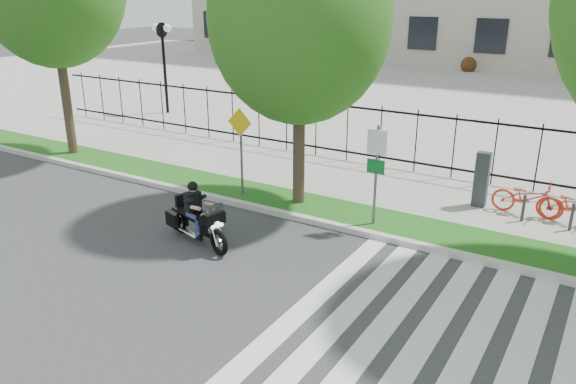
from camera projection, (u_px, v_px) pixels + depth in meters
The scene contains 12 objects.
ground at pixel (199, 288), 11.29m from camera, with size 120.00×120.00×0.00m, color #333335.
curb at pixel (301, 218), 14.54m from camera, with size 60.00×0.20×0.15m, color #BCB9B1.
grass_verge at pixel (317, 208), 15.23m from camera, with size 60.00×1.50×0.15m, color #1A5415.
sidewalk at pixel (356, 182), 17.23m from camera, with size 60.00×3.50×0.15m, color gray.
plaza at pixel (490, 96), 31.28m from camera, with size 80.00×34.00×0.10m, color gray.
crosswalk_stripes at pixel (433, 368), 8.91m from camera, with size 5.70×8.00×0.01m, color silver, non-canonical shape.
iron_fence at pixel (380, 136), 18.26m from camera, with size 30.00×0.06×2.00m, color black, non-canonical shape.
lamp_post_left at pixel (163, 46), 25.70m from camera, with size 1.06×0.70×4.25m.
street_tree_1 at pixel (300, 18), 13.83m from camera, with size 4.61×4.61×7.50m.
sign_pole_regulatory at pixel (376, 163), 13.48m from camera, with size 0.50×0.09×2.50m.
sign_pole_warning at pixel (241, 140), 15.46m from camera, with size 0.78×0.09×2.49m.
motorcycle_rider at pixel (197, 219), 13.13m from camera, with size 2.26×1.08×1.80m.
Camera 1 is at (6.74, -7.53, 5.69)m, focal length 35.00 mm.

